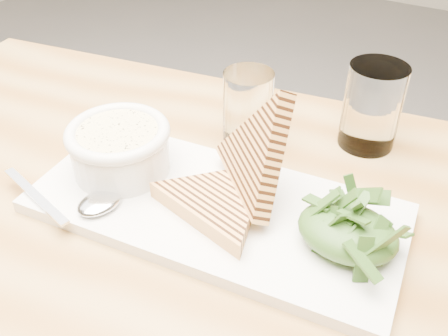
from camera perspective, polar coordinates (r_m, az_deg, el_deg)
The scene contains 14 objects.
table_top at distance 0.53m, azimuth -3.53°, elevation -11.45°, with size 1.10×0.73×0.04m, color #AA8046.
table_leg_bl at distance 1.20m, azimuth -14.99°, elevation -3.68°, with size 0.06×0.06×0.70m, color #AA8046.
platter at distance 0.55m, azimuth -1.03°, elevation -4.60°, with size 0.41×0.18×0.01m, color white.
soup_bowl at distance 0.59m, azimuth -11.72°, elevation 1.65°, with size 0.11×0.11×0.04m, color white.
soup at distance 0.58m, azimuth -12.05°, elevation 3.84°, with size 0.10×0.10×0.01m, color beige.
bowl_rim at distance 0.58m, azimuth -12.08°, elevation 4.01°, with size 0.12×0.12×0.01m, color white.
sandwich_flat at distance 0.53m, azimuth -0.63°, elevation -3.84°, with size 0.16×0.16×0.02m, color #DB974D, non-canonical shape.
sandwich_lean at distance 0.53m, azimuth 3.56°, elevation 1.47°, with size 0.16×0.16×0.09m, color #DB974D, non-canonical shape.
salad_base at distance 0.50m, azimuth 13.94°, elevation -7.12°, with size 0.10×0.08×0.04m, color #1A3A12.
arugula_pile at distance 0.50m, azimuth 14.07°, elevation -6.47°, with size 0.11×0.10×0.05m, color #3F6524, non-canonical shape.
spoon_bowl at distance 0.55m, azimuth -14.06°, elevation -3.86°, with size 0.04×0.05×0.01m, color silver.
spoon_handle at distance 0.59m, azimuth -20.76°, elevation -2.94°, with size 0.13×0.01×0.00m, color silver.
glass_near at distance 0.64m, azimuth 2.73°, elevation 6.86°, with size 0.06×0.06×0.10m, color white.
glass_far at distance 0.66m, azimuth 16.57°, elevation 6.74°, with size 0.07×0.07×0.11m, color white.
Camera 1 is at (0.34, -0.33, 1.11)m, focal length 40.00 mm.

